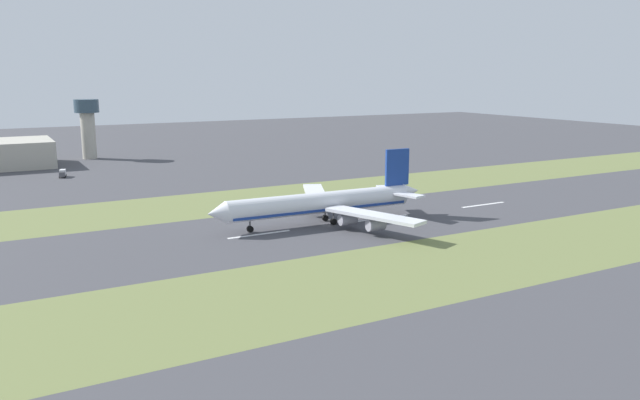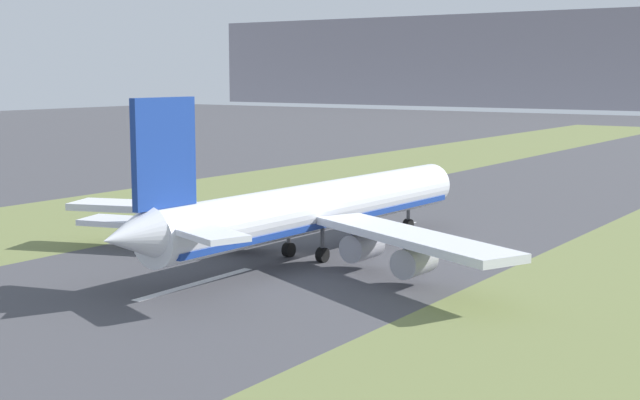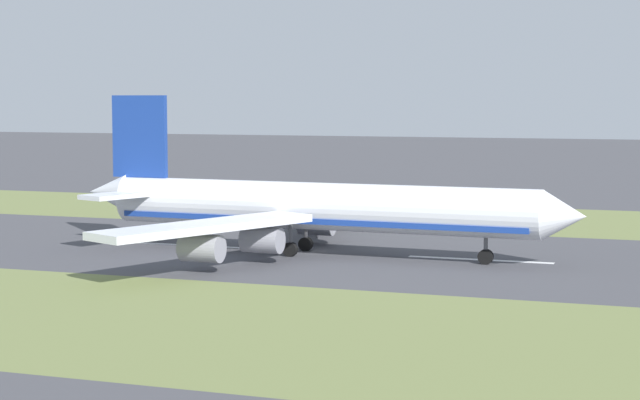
# 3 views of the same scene
# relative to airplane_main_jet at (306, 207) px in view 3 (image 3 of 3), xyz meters

# --- Properties ---
(ground_plane) EXTENTS (800.00, 800.00, 0.00)m
(ground_plane) POSITION_rel_airplane_main_jet_xyz_m (-2.47, 0.22, -6.02)
(ground_plane) COLOR #424247
(grass_median_west) EXTENTS (40.00, 600.00, 0.01)m
(grass_median_west) POSITION_rel_airplane_main_jet_xyz_m (-47.47, 0.22, -6.02)
(grass_median_west) COLOR olive
(grass_median_west) RESTS_ON ground
(grass_median_east) EXTENTS (40.00, 600.00, 0.01)m
(grass_median_east) POSITION_rel_airplane_main_jet_xyz_m (42.53, 0.22, -6.02)
(grass_median_east) COLOR olive
(grass_median_east) RESTS_ON ground
(centreline_dash_mid) EXTENTS (1.20, 18.00, 0.01)m
(centreline_dash_mid) POSITION_rel_airplane_main_jet_xyz_m (-2.47, -18.10, -6.01)
(centreline_dash_mid) COLOR silver
(centreline_dash_mid) RESTS_ON ground
(centreline_dash_far) EXTENTS (1.20, 18.00, 0.01)m
(centreline_dash_far) POSITION_rel_airplane_main_jet_xyz_m (-2.47, 21.90, -6.01)
(centreline_dash_far) COLOR silver
(centreline_dash_far) RESTS_ON ground
(airplane_main_jet) EXTENTS (64.09, 67.15, 20.20)m
(airplane_main_jet) POSITION_rel_airplane_main_jet_xyz_m (0.00, 0.00, 0.00)
(airplane_main_jet) COLOR silver
(airplane_main_jet) RESTS_ON ground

